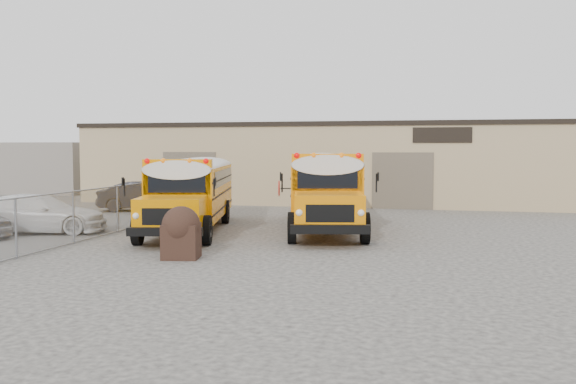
% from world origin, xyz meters
% --- Properties ---
extents(ground, '(120.00, 120.00, 0.00)m').
position_xyz_m(ground, '(0.00, 0.00, 0.00)').
color(ground, '#33302E').
rests_on(ground, ground).
extents(warehouse, '(30.20, 10.20, 4.67)m').
position_xyz_m(warehouse, '(-0.00, 19.99, 2.37)').
color(warehouse, tan).
rests_on(warehouse, ground).
extents(chainlink_fence, '(0.07, 18.07, 1.81)m').
position_xyz_m(chainlink_fence, '(-6.00, 3.00, 0.90)').
color(chainlink_fence, gray).
rests_on(chainlink_fence, ground).
extents(distant_building_left, '(8.00, 6.00, 3.60)m').
position_xyz_m(distant_building_left, '(-22.00, 22.00, 1.80)').
color(distant_building_left, gray).
rests_on(distant_building_left, ground).
extents(school_bus_left, '(4.63, 10.16, 2.89)m').
position_xyz_m(school_bus_left, '(-5.00, 10.30, 1.67)').
color(school_bus_left, orange).
rests_on(school_bus_left, ground).
extents(school_bus_right, '(4.72, 10.83, 3.08)m').
position_xyz_m(school_bus_right, '(0.07, 12.58, 1.78)').
color(school_bus_right, orange).
rests_on(school_bus_right, ground).
extents(tarp_bundle, '(1.18, 1.13, 1.55)m').
position_xyz_m(tarp_bundle, '(-1.34, -1.79, 0.79)').
color(tarp_bundle, black).
rests_on(tarp_bundle, ground).
extents(car_white, '(5.42, 3.25, 1.47)m').
position_xyz_m(car_white, '(-8.90, 2.23, 0.74)').
color(car_white, white).
rests_on(car_white, ground).
extents(car_dark, '(4.80, 2.99, 1.49)m').
position_xyz_m(car_dark, '(-8.90, 10.99, 0.75)').
color(car_dark, black).
rests_on(car_dark, ground).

